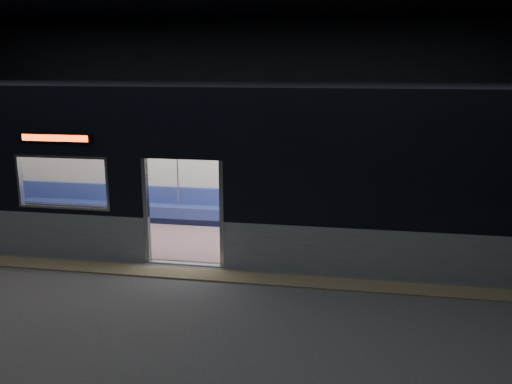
# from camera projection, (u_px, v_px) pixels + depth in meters

# --- Properties ---
(station_floor) EXTENTS (24.00, 14.00, 0.01)m
(station_floor) POSITION_uv_depth(u_px,v_px,m) (167.00, 286.00, 9.38)
(station_floor) COLOR #47494C
(station_floor) RESTS_ON ground
(station_envelope) EXTENTS (24.00, 14.00, 5.00)m
(station_envelope) POSITION_uv_depth(u_px,v_px,m) (158.00, 69.00, 8.53)
(station_envelope) COLOR black
(station_envelope) RESTS_ON station_floor
(tactile_strip) EXTENTS (22.80, 0.50, 0.03)m
(tactile_strip) POSITION_uv_depth(u_px,v_px,m) (177.00, 273.00, 9.91)
(tactile_strip) COLOR #8C7F59
(tactile_strip) RESTS_ON station_floor
(metro_car) EXTENTS (18.00, 3.04, 3.35)m
(metro_car) POSITION_uv_depth(u_px,v_px,m) (204.00, 156.00, 11.39)
(metro_car) COLOR #919FAD
(metro_car) RESTS_ON station_floor
(passenger) EXTENTS (0.39, 0.64, 1.28)m
(passenger) POSITION_uv_depth(u_px,v_px,m) (306.00, 199.00, 12.25)
(passenger) COLOR black
(passenger) RESTS_ON metro_car
(handbag) EXTENTS (0.30, 0.27, 0.13)m
(handbag) POSITION_uv_depth(u_px,v_px,m) (303.00, 205.00, 12.09)
(handbag) COLOR black
(handbag) RESTS_ON passenger
(transit_map) EXTENTS (1.09, 0.03, 0.71)m
(transit_map) POSITION_uv_depth(u_px,v_px,m) (276.00, 163.00, 12.50)
(transit_map) COLOR white
(transit_map) RESTS_ON metro_car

